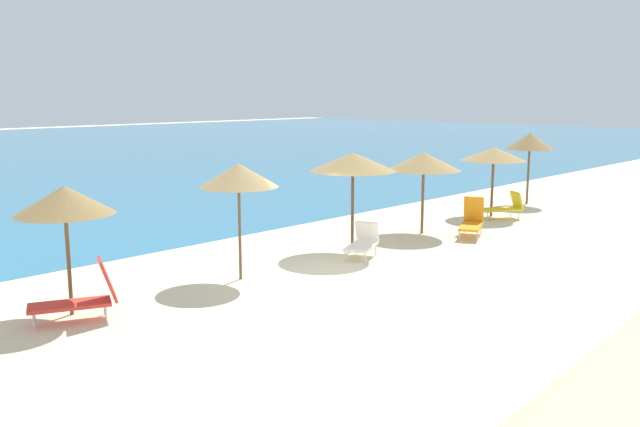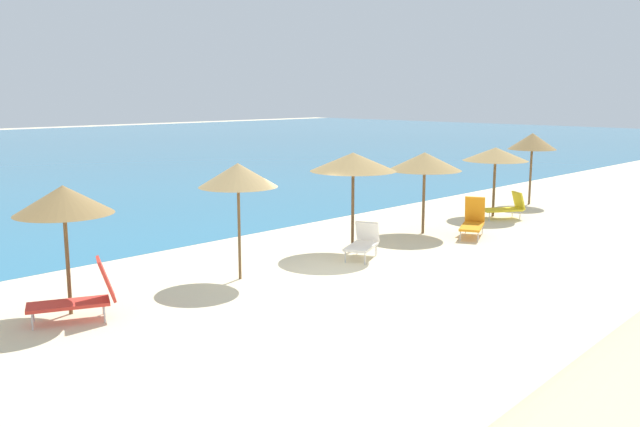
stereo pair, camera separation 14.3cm
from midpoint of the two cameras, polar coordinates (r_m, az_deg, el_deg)
The scene contains 11 objects.
ground_plane at distance 16.98m, azimuth 1.04°, elevation -5.34°, with size 160.00×160.00×0.00m, color beige.
beach_umbrella_2 at distance 14.56m, azimuth -20.57°, elevation 1.07°, with size 1.99×1.99×2.70m.
beach_umbrella_3 at distance 16.38m, azimuth -6.69°, elevation 3.22°, with size 1.92×1.92×2.87m.
beach_umbrella_4 at distance 19.19m, azimuth 3.03°, elevation 4.35°, with size 2.47×2.47×2.87m.
beach_umbrella_5 at distance 22.05m, azimuth 9.01°, elevation 4.35°, with size 2.38×2.38×2.65m.
beach_umbrella_6 at distance 25.73m, azimuth 14.75°, elevation 4.85°, with size 2.38×2.38×2.57m.
beach_umbrella_7 at distance 28.99m, azimuth 17.62°, elevation 5.81°, with size 1.94×1.94×2.93m.
lounge_chair_0 at distance 22.15m, azimuth 12.95°, elevation -0.62°, with size 1.68×1.24×1.23m.
lounge_chair_1 at distance 18.82m, azimuth 3.86°, elevation -2.44°, with size 1.48×1.13×0.96m.
lounge_chair_2 at distance 14.44m, azimuth -19.28°, elevation -6.60°, with size 1.81×1.28×1.26m.
lounge_chair_3 at distance 25.55m, azimuth 15.57°, elevation 0.51°, with size 1.64×1.37×0.98m.
Camera 2 is at (-11.84, -11.30, 4.52)m, focal length 37.92 mm.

